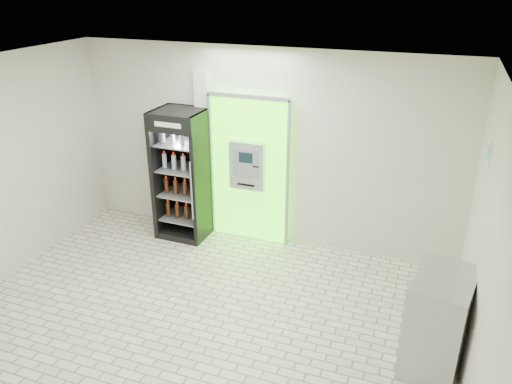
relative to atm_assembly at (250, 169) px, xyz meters
The scene contains 7 objects.
ground 2.69m from the atm_assembly, 85.26° to the right, with size 6.00×6.00×0.00m, color beige.
room_shell 2.51m from the atm_assembly, 85.26° to the right, with size 6.00×6.00×6.00m.
atm_assembly is the anchor object (origin of this frame).
pillar 0.79m from the atm_assembly, behind, with size 0.22×0.11×2.60m.
beverage_cooler 1.07m from the atm_assembly, 165.69° to the right, with size 0.79×0.74×2.07m.
steel_cabinet 3.61m from the atm_assembly, 35.06° to the right, with size 0.72×0.93×1.13m.
exit_sign 3.48m from the atm_assembly, 17.65° to the right, with size 0.02×0.22×0.26m.
Camera 1 is at (2.38, -4.28, 3.93)m, focal length 35.00 mm.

